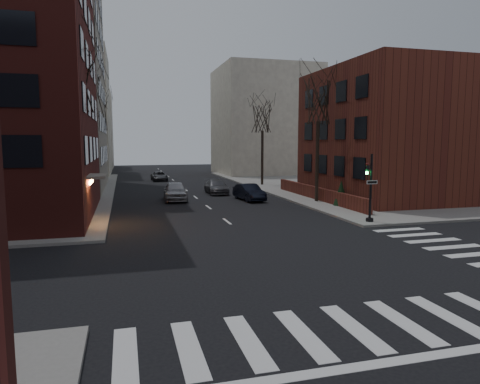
% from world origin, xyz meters
% --- Properties ---
extents(ground, '(160.00, 160.00, 0.00)m').
position_xyz_m(ground, '(0.00, 0.00, 0.00)').
color(ground, black).
rests_on(ground, ground).
extents(sidewalk_far_right, '(44.00, 44.00, 0.15)m').
position_xyz_m(sidewalk_far_right, '(29.00, 30.00, 0.07)').
color(sidewalk_far_right, gray).
rests_on(sidewalk_far_right, ground).
extents(building_left_tan, '(18.00, 18.00, 28.00)m').
position_xyz_m(building_left_tan, '(-17.00, 34.00, 14.00)').
color(building_left_tan, gray).
rests_on(building_left_tan, ground).
extents(building_right_brick, '(12.00, 14.00, 11.00)m').
position_xyz_m(building_right_brick, '(16.50, 19.00, 5.50)').
color(building_right_brick, '#5B251A').
rests_on(building_right_brick, ground).
extents(low_wall_right, '(0.35, 16.00, 1.00)m').
position_xyz_m(low_wall_right, '(9.30, 19.00, 0.65)').
color(low_wall_right, '#5B251A').
rests_on(low_wall_right, sidewalk_far_right).
extents(building_distant_la, '(14.00, 16.00, 18.00)m').
position_xyz_m(building_distant_la, '(-15.00, 55.00, 9.00)').
color(building_distant_la, beige).
rests_on(building_distant_la, ground).
extents(building_distant_ra, '(14.00, 14.00, 16.00)m').
position_xyz_m(building_distant_ra, '(15.00, 50.00, 8.00)').
color(building_distant_ra, beige).
rests_on(building_distant_ra, ground).
extents(building_distant_lb, '(10.00, 12.00, 14.00)m').
position_xyz_m(building_distant_lb, '(-13.00, 72.00, 7.00)').
color(building_distant_lb, beige).
rests_on(building_distant_lb, ground).
extents(traffic_signal, '(0.76, 0.44, 4.00)m').
position_xyz_m(traffic_signal, '(7.94, 8.99, 1.91)').
color(traffic_signal, black).
rests_on(traffic_signal, sidewalk_far_right).
extents(tree_left_a, '(4.18, 4.18, 10.26)m').
position_xyz_m(tree_left_a, '(-8.80, 14.00, 8.47)').
color(tree_left_a, '#2D231C').
rests_on(tree_left_a, sidewalk_far_left).
extents(tree_left_b, '(4.40, 4.40, 10.80)m').
position_xyz_m(tree_left_b, '(-8.80, 26.00, 8.91)').
color(tree_left_b, '#2D231C').
rests_on(tree_left_b, sidewalk_far_left).
extents(tree_left_c, '(3.96, 3.96, 9.72)m').
position_xyz_m(tree_left_c, '(-8.80, 40.00, 8.03)').
color(tree_left_c, '#2D231C').
rests_on(tree_left_c, sidewalk_far_left).
extents(tree_right_a, '(3.96, 3.96, 9.72)m').
position_xyz_m(tree_right_a, '(8.80, 18.00, 8.03)').
color(tree_right_a, '#2D231C').
rests_on(tree_right_a, sidewalk_far_right).
extents(tree_right_b, '(3.74, 3.74, 9.18)m').
position_xyz_m(tree_right_b, '(8.80, 32.00, 7.59)').
color(tree_right_b, '#2D231C').
rests_on(tree_right_b, sidewalk_far_right).
extents(streetlamp_near, '(0.36, 0.36, 6.28)m').
position_xyz_m(streetlamp_near, '(-8.20, 22.00, 4.24)').
color(streetlamp_near, black).
rests_on(streetlamp_near, sidewalk_far_left).
extents(streetlamp_far, '(0.36, 0.36, 6.28)m').
position_xyz_m(streetlamp_far, '(-8.20, 42.00, 4.24)').
color(streetlamp_far, black).
rests_on(streetlamp_far, sidewalk_far_left).
extents(parked_sedan, '(1.90, 4.29, 1.37)m').
position_xyz_m(parked_sedan, '(4.00, 20.82, 0.68)').
color(parked_sedan, black).
rests_on(parked_sedan, ground).
extents(car_lane_silver, '(2.17, 4.74, 1.58)m').
position_xyz_m(car_lane_silver, '(-1.95, 22.40, 0.79)').
color(car_lane_silver, '#9C9BA1').
rests_on(car_lane_silver, ground).
extents(car_lane_gray, '(1.88, 4.47, 1.29)m').
position_xyz_m(car_lane_gray, '(2.34, 26.16, 0.64)').
color(car_lane_gray, '#45454A').
rests_on(car_lane_gray, ground).
extents(car_lane_far, '(2.02, 4.15, 1.14)m').
position_xyz_m(car_lane_far, '(-1.75, 41.57, 0.57)').
color(car_lane_far, '#3E3E43').
rests_on(car_lane_far, ground).
extents(sandwich_board, '(0.51, 0.62, 0.86)m').
position_xyz_m(sandwich_board, '(9.94, 12.33, 0.58)').
color(sandwich_board, white).
rests_on(sandwich_board, sidewalk_far_right).
extents(evergreen_shrub, '(1.27, 1.27, 1.87)m').
position_xyz_m(evergreen_shrub, '(9.53, 15.34, 1.08)').
color(evergreen_shrub, black).
rests_on(evergreen_shrub, sidewalk_far_right).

